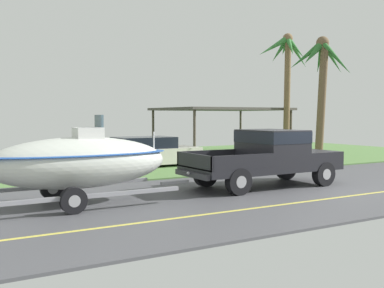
{
  "coord_description": "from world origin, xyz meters",
  "views": [
    {
      "loc": [
        -10.7,
        -10.86,
        2.33
      ],
      "look_at": [
        -3.58,
        1.37,
        1.45
      ],
      "focal_mm": 42.86,
      "sensor_mm": 36.0,
      "label": 1
    }
  ],
  "objects_px": {
    "boat_on_trailer": "(79,162)",
    "palm_tree_mid": "(286,66)",
    "palm_tree_near_left": "(322,72)",
    "carport_awning": "(221,110)",
    "parked_sedan_near": "(148,153)",
    "pickup_truck_towing": "(271,155)"
  },
  "relations": [
    {
      "from": "palm_tree_near_left",
      "to": "palm_tree_mid",
      "type": "height_order",
      "value": "palm_tree_mid"
    },
    {
      "from": "parked_sedan_near",
      "to": "carport_awning",
      "type": "bearing_deg",
      "value": 30.09
    },
    {
      "from": "palm_tree_mid",
      "to": "pickup_truck_towing",
      "type": "bearing_deg",
      "value": -134.25
    },
    {
      "from": "pickup_truck_towing",
      "to": "carport_awning",
      "type": "distance_m",
      "value": 12.03
    },
    {
      "from": "carport_awning",
      "to": "palm_tree_near_left",
      "type": "distance_m",
      "value": 6.51
    },
    {
      "from": "parked_sedan_near",
      "to": "palm_tree_mid",
      "type": "height_order",
      "value": "palm_tree_mid"
    },
    {
      "from": "pickup_truck_towing",
      "to": "parked_sedan_near",
      "type": "bearing_deg",
      "value": 100.33
    },
    {
      "from": "boat_on_trailer",
      "to": "parked_sedan_near",
      "type": "relative_size",
      "value": 1.29
    },
    {
      "from": "boat_on_trailer",
      "to": "palm_tree_mid",
      "type": "distance_m",
      "value": 16.68
    },
    {
      "from": "palm_tree_mid",
      "to": "palm_tree_near_left",
      "type": "bearing_deg",
      "value": -98.19
    },
    {
      "from": "boat_on_trailer",
      "to": "carport_awning",
      "type": "bearing_deg",
      "value": 42.71
    },
    {
      "from": "parked_sedan_near",
      "to": "palm_tree_mid",
      "type": "relative_size",
      "value": 0.67
    },
    {
      "from": "boat_on_trailer",
      "to": "palm_tree_mid",
      "type": "relative_size",
      "value": 0.86
    },
    {
      "from": "pickup_truck_towing",
      "to": "parked_sedan_near",
      "type": "height_order",
      "value": "pickup_truck_towing"
    },
    {
      "from": "parked_sedan_near",
      "to": "palm_tree_mid",
      "type": "distance_m",
      "value": 10.05
    },
    {
      "from": "pickup_truck_towing",
      "to": "palm_tree_mid",
      "type": "distance_m",
      "value": 11.76
    },
    {
      "from": "boat_on_trailer",
      "to": "palm_tree_near_left",
      "type": "relative_size",
      "value": 0.95
    },
    {
      "from": "carport_awning",
      "to": "palm_tree_mid",
      "type": "xyz_separation_m",
      "value": [
        2.51,
        -2.84,
        2.46
      ]
    },
    {
      "from": "boat_on_trailer",
      "to": "parked_sedan_near",
      "type": "xyz_separation_m",
      "value": [
        5.17,
        6.99,
        -0.44
      ]
    },
    {
      "from": "pickup_truck_towing",
      "to": "carport_awning",
      "type": "bearing_deg",
      "value": 64.22
    },
    {
      "from": "pickup_truck_towing",
      "to": "palm_tree_mid",
      "type": "relative_size",
      "value": 0.8
    },
    {
      "from": "parked_sedan_near",
      "to": "palm_tree_near_left",
      "type": "relative_size",
      "value": 0.74
    }
  ]
}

